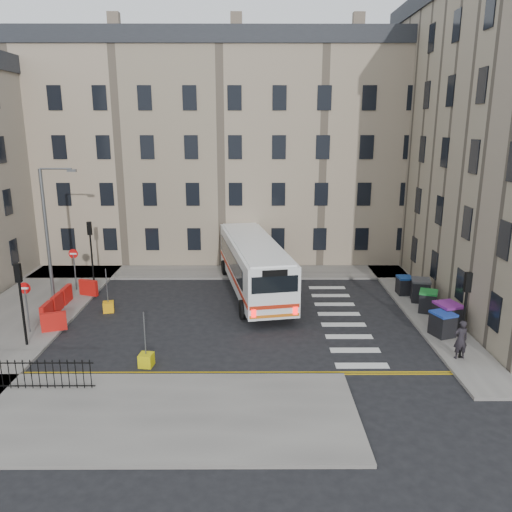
{
  "coord_description": "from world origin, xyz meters",
  "views": [
    {
      "loc": [
        -0.86,
        -26.51,
        10.52
      ],
      "look_at": [
        -0.77,
        2.15,
        3.0
      ],
      "focal_mm": 35.0,
      "sensor_mm": 36.0,
      "label": 1
    }
  ],
  "objects_px": {
    "bus": "(254,264)",
    "bollard_chevron": "(146,360)",
    "wheelie_bin_c": "(428,301)",
    "wheelie_bin_b": "(447,316)",
    "pedestrian": "(461,339)",
    "wheelie_bin_a": "(443,324)",
    "bollard_yellow": "(108,307)",
    "streetlamp": "(47,235)",
    "wheelie_bin_e": "(404,285)",
    "wheelie_bin_d": "(420,290)"
  },
  "relations": [
    {
      "from": "pedestrian",
      "to": "bus",
      "type": "bearing_deg",
      "value": -55.23
    },
    {
      "from": "wheelie_bin_d",
      "to": "bollard_yellow",
      "type": "height_order",
      "value": "wheelie_bin_d"
    },
    {
      "from": "wheelie_bin_c",
      "to": "wheelie_bin_e",
      "type": "distance_m",
      "value": 3.13
    },
    {
      "from": "bus",
      "to": "bollard_chevron",
      "type": "xyz_separation_m",
      "value": [
        -4.83,
        -10.21,
        -1.65
      ]
    },
    {
      "from": "wheelie_bin_b",
      "to": "wheelie_bin_a",
      "type": "bearing_deg",
      "value": -139.22
    },
    {
      "from": "wheelie_bin_e",
      "to": "bollard_yellow",
      "type": "xyz_separation_m",
      "value": [
        -18.0,
        -2.72,
        -0.42
      ]
    },
    {
      "from": "wheelie_bin_a",
      "to": "wheelie_bin_b",
      "type": "bearing_deg",
      "value": 36.67
    },
    {
      "from": "wheelie_bin_b",
      "to": "wheelie_bin_c",
      "type": "distance_m",
      "value": 2.55
    },
    {
      "from": "bollard_yellow",
      "to": "bollard_chevron",
      "type": "distance_m",
      "value": 7.7
    },
    {
      "from": "wheelie_bin_c",
      "to": "wheelie_bin_d",
      "type": "height_order",
      "value": "wheelie_bin_d"
    },
    {
      "from": "streetlamp",
      "to": "wheelie_bin_b",
      "type": "distance_m",
      "value": 22.88
    },
    {
      "from": "bus",
      "to": "wheelie_bin_c",
      "type": "xyz_separation_m",
      "value": [
        9.99,
        -3.79,
        -1.18
      ]
    },
    {
      "from": "wheelie_bin_d",
      "to": "bollard_yellow",
      "type": "distance_m",
      "value": 18.65
    },
    {
      "from": "wheelie_bin_a",
      "to": "bollard_chevron",
      "type": "height_order",
      "value": "wheelie_bin_a"
    },
    {
      "from": "wheelie_bin_c",
      "to": "bus",
      "type": "bearing_deg",
      "value": -178.48
    },
    {
      "from": "bus",
      "to": "wheelie_bin_a",
      "type": "bearing_deg",
      "value": -47.03
    },
    {
      "from": "bus",
      "to": "wheelie_bin_d",
      "type": "xyz_separation_m",
      "value": [
        10.14,
        -1.99,
        -1.11
      ]
    },
    {
      "from": "bollard_yellow",
      "to": "wheelie_bin_b",
      "type": "bearing_deg",
      "value": -8.94
    },
    {
      "from": "wheelie_bin_c",
      "to": "wheelie_bin_e",
      "type": "xyz_separation_m",
      "value": [
        -0.45,
        3.1,
        -0.05
      ]
    },
    {
      "from": "wheelie_bin_a",
      "to": "pedestrian",
      "type": "height_order",
      "value": "pedestrian"
    },
    {
      "from": "wheelie_bin_a",
      "to": "wheelie_bin_d",
      "type": "height_order",
      "value": "wheelie_bin_d"
    },
    {
      "from": "wheelie_bin_b",
      "to": "bollard_yellow",
      "type": "bearing_deg",
      "value": 155.05
    },
    {
      "from": "wheelie_bin_b",
      "to": "wheelie_bin_c",
      "type": "height_order",
      "value": "wheelie_bin_b"
    },
    {
      "from": "wheelie_bin_a",
      "to": "pedestrian",
      "type": "xyz_separation_m",
      "value": [
        -0.15,
        -2.59,
        0.31
      ]
    },
    {
      "from": "streetlamp",
      "to": "bus",
      "type": "distance_m",
      "value": 12.52
    },
    {
      "from": "wheelie_bin_a",
      "to": "wheelie_bin_e",
      "type": "bearing_deg",
      "value": 70.35
    },
    {
      "from": "bus",
      "to": "wheelie_bin_e",
      "type": "bearing_deg",
      "value": -14.43
    },
    {
      "from": "wheelie_bin_d",
      "to": "wheelie_bin_a",
      "type": "bearing_deg",
      "value": -82.93
    },
    {
      "from": "wheelie_bin_a",
      "to": "wheelie_bin_c",
      "type": "bearing_deg",
      "value": 63.23
    },
    {
      "from": "streetlamp",
      "to": "pedestrian",
      "type": "bearing_deg",
      "value": -19.33
    },
    {
      "from": "streetlamp",
      "to": "pedestrian",
      "type": "relative_size",
      "value": 4.39
    },
    {
      "from": "bus",
      "to": "wheelie_bin_c",
      "type": "relative_size",
      "value": 9.11
    },
    {
      "from": "bollard_chevron",
      "to": "wheelie_bin_a",
      "type": "bearing_deg",
      "value": 11.88
    },
    {
      "from": "wheelie_bin_b",
      "to": "pedestrian",
      "type": "bearing_deg",
      "value": -117.55
    },
    {
      "from": "pedestrian",
      "to": "bollard_yellow",
      "type": "distance_m",
      "value": 19.01
    },
    {
      "from": "bollard_chevron",
      "to": "streetlamp",
      "type": "bearing_deg",
      "value": 132.24
    },
    {
      "from": "bus",
      "to": "wheelie_bin_d",
      "type": "bearing_deg",
      "value": -21.38
    },
    {
      "from": "wheelie_bin_e",
      "to": "pedestrian",
      "type": "distance_m",
      "value": 9.08
    },
    {
      "from": "wheelie_bin_e",
      "to": "pedestrian",
      "type": "bearing_deg",
      "value": -91.36
    },
    {
      "from": "streetlamp",
      "to": "wheelie_bin_e",
      "type": "height_order",
      "value": "streetlamp"
    },
    {
      "from": "streetlamp",
      "to": "bollard_chevron",
      "type": "relative_size",
      "value": 13.57
    },
    {
      "from": "streetlamp",
      "to": "bollard_yellow",
      "type": "bearing_deg",
      "value": -18.31
    },
    {
      "from": "bus",
      "to": "bollard_yellow",
      "type": "distance_m",
      "value": 9.26
    },
    {
      "from": "wheelie_bin_e",
      "to": "bollard_yellow",
      "type": "distance_m",
      "value": 18.21
    },
    {
      "from": "wheelie_bin_a",
      "to": "wheelie_bin_b",
      "type": "distance_m",
      "value": 1.0
    },
    {
      "from": "wheelie_bin_b",
      "to": "bollard_chevron",
      "type": "xyz_separation_m",
      "value": [
        -14.97,
        -3.87,
        -0.56
      ]
    },
    {
      "from": "wheelie_bin_b",
      "to": "pedestrian",
      "type": "relative_size",
      "value": 0.83
    },
    {
      "from": "wheelie_bin_c",
      "to": "pedestrian",
      "type": "relative_size",
      "value": 0.75
    },
    {
      "from": "bollard_yellow",
      "to": "bus",
      "type": "bearing_deg",
      "value": 21.98
    },
    {
      "from": "bus",
      "to": "wheelie_bin_a",
      "type": "relative_size",
      "value": 9.19
    }
  ]
}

